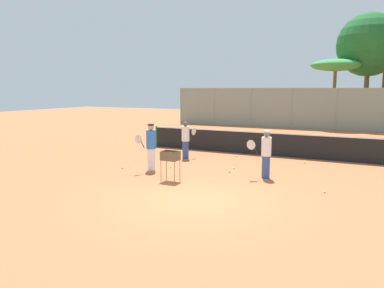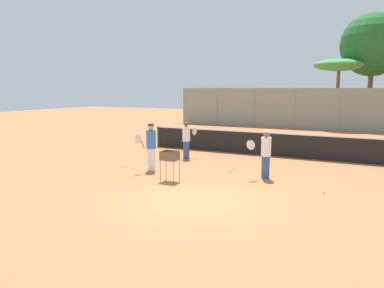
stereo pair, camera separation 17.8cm
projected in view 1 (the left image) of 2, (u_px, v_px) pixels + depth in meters
The scene contains 17 objects.
ground_plane at pixel (193, 200), 10.16m from camera, with size 80.00×80.00×0.00m, color #B7663D.
tennis_net at pixel (269, 143), 16.82m from camera, with size 11.98×0.10×1.07m.
back_fence at pixel (314, 109), 27.57m from camera, with size 22.40×0.08×3.05m.
tree_1 at pixel (336, 66), 28.17m from camera, with size 3.63×3.63×5.21m.
tree_2 at pixel (369, 45), 28.25m from camera, with size 4.75×4.75×8.66m.
player_white_outfit at pixel (266, 154), 12.55m from camera, with size 0.80×0.54×1.61m.
player_red_cap at pixel (151, 146), 13.75m from camera, with size 0.49×0.86×1.72m.
player_yellow_shirt at pixel (186, 140), 16.09m from camera, with size 0.39×0.86×1.60m.
ball_cart at pixel (170, 158), 12.20m from camera, with size 0.56×0.41×0.98m.
tennis_ball_0 at pixel (325, 192), 10.84m from camera, with size 0.07×0.07×0.07m, color #D1E54C.
tennis_ball_1 at pixel (234, 168), 14.07m from camera, with size 0.07×0.07×0.07m, color #D1E54C.
tennis_ball_2 at pixel (236, 156), 16.65m from camera, with size 0.07×0.07×0.07m, color #D1E54C.
tennis_ball_3 at pixel (305, 163), 15.12m from camera, with size 0.07×0.07×0.07m, color #D1E54C.
tennis_ball_4 at pixel (147, 150), 18.12m from camera, with size 0.07×0.07×0.07m, color #D1E54C.
tennis_ball_5 at pixel (123, 168), 14.16m from camera, with size 0.07×0.07×0.07m, color #D1E54C.
tennis_ball_6 at pixel (170, 167), 14.26m from camera, with size 0.07×0.07×0.07m, color #D1E54C.
tennis_ball_7 at pixel (229, 171), 13.51m from camera, with size 0.07×0.07×0.07m, color #D1E54C.
Camera 1 is at (4.38, -8.80, 2.99)m, focal length 35.00 mm.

